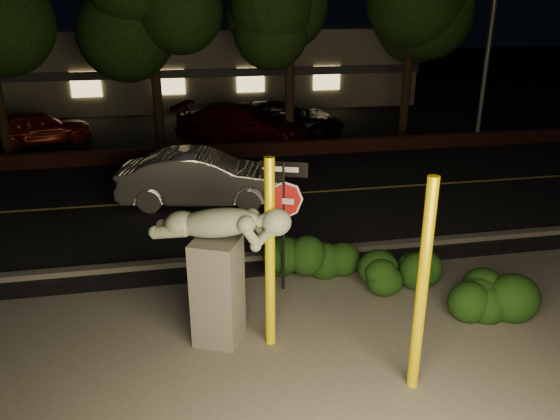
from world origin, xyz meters
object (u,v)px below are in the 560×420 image
object	(u,v)px
yellow_pole_left	(270,256)
silver_sedan	(203,178)
parked_car_darkred	(243,124)
parked_car_dark	(281,120)
sculpture	(219,259)
streetlight	(490,2)
parked_car_red	(39,127)
signpost	(283,201)
yellow_pole_right	(422,289)

from	to	relation	value
yellow_pole_left	silver_sedan	xyz separation A→B (m)	(-0.67, 7.00, -0.86)
parked_car_darkred	parked_car_dark	xyz separation A→B (m)	(1.71, 0.76, -0.05)
sculpture	silver_sedan	size ratio (longest dim) A/B	0.54
yellow_pole_left	parked_car_darkred	xyz separation A→B (m)	(1.34, 13.74, -0.84)
sculpture	streetlight	size ratio (longest dim) A/B	0.28
parked_car_red	parked_car_dark	world-z (taller)	parked_car_dark
signpost	silver_sedan	distance (m)	5.52
streetlight	parked_car_dark	size ratio (longest dim) A/B	1.70
parked_car_darkred	parked_car_dark	bearing A→B (deg)	-43.91
yellow_pole_right	parked_car_darkred	distance (m)	15.24
yellow_pole_right	silver_sedan	xyz separation A→B (m)	(-2.55, 8.47, -0.89)
yellow_pole_left	parked_car_red	xyz separation A→B (m)	(-6.64, 15.10, -0.94)
signpost	sculpture	size ratio (longest dim) A/B	1.07
parked_car_darkred	signpost	bearing A→B (deg)	-161.51
signpost	parked_car_dark	bearing A→B (deg)	99.68
signpost	streetlight	size ratio (longest dim) A/B	0.30
sculpture	silver_sedan	world-z (taller)	sculpture
parked_car_dark	signpost	bearing A→B (deg)	-179.48
parked_car_darkred	parked_car_dark	world-z (taller)	parked_car_darkred
sculpture	parked_car_red	bearing A→B (deg)	136.38
silver_sedan	parked_car_darkred	world-z (taller)	parked_car_darkred
parked_car_red	silver_sedan	bearing A→B (deg)	-161.60
streetlight	signpost	bearing A→B (deg)	-146.68
parked_car_red	parked_car_dark	xyz separation A→B (m)	(9.69, -0.61, 0.05)
streetlight	silver_sedan	size ratio (longest dim) A/B	1.95
parked_car_darkred	sculpture	bearing A→B (deg)	-166.79
sculpture	signpost	bearing A→B (deg)	72.35
yellow_pole_left	parked_car_dark	world-z (taller)	yellow_pole_left
yellow_pole_right	sculpture	xyz separation A→B (m)	(-2.67, 1.74, -0.12)
silver_sedan	parked_car_dark	bearing A→B (deg)	-16.38
silver_sedan	parked_car_red	distance (m)	10.07
streetlight	silver_sedan	distance (m)	12.79
streetlight	parked_car_darkred	xyz separation A→B (m)	(-8.94, 1.97, -4.53)
parked_car_red	sculpture	bearing A→B (deg)	-176.46
yellow_pole_left	signpost	bearing A→B (deg)	71.94
sculpture	silver_sedan	bearing A→B (deg)	113.84
silver_sedan	parked_car_darkred	bearing A→B (deg)	-6.61
streetlight	parked_car_darkred	bearing A→B (deg)	155.01
yellow_pole_left	silver_sedan	size ratio (longest dim) A/B	0.71
sculpture	silver_sedan	xyz separation A→B (m)	(0.12, 6.73, -0.77)
silver_sedan	parked_car_dark	xyz separation A→B (m)	(3.72, 7.50, -0.02)
signpost	parked_car_darkred	xyz separation A→B (m)	(0.78, 12.00, -1.10)
yellow_pole_left	silver_sedan	distance (m)	7.08
signpost	parked_car_red	bearing A→B (deg)	139.02
parked_car_red	parked_car_darkred	world-z (taller)	parked_car_darkred
parked_car_darkred	parked_car_dark	size ratio (longest dim) A/B	1.02
parked_car_dark	silver_sedan	bearing A→B (deg)	165.17
parked_car_red	parked_car_darkred	size ratio (longest dim) A/B	0.74
signpost	parked_car_darkred	size ratio (longest dim) A/B	0.49
yellow_pole_left	sculpture	xyz separation A→B (m)	(-0.79, 0.26, -0.10)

